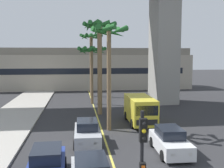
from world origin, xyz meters
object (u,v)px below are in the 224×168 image
Objects in this scene: palm_tree_far_median at (91,48)px; palm_tree_farthest_median at (100,42)px; car_queue_fourth at (47,166)px; palm_tree_mid_median at (91,54)px; car_queue_third at (87,133)px; traffic_light_median_near at (142,156)px; delivery_van at (140,109)px; car_queue_second at (170,141)px; palm_tree_near_median at (109,45)px.

palm_tree_farthest_median is at bearing -89.24° from palm_tree_far_median.
car_queue_fourth is 21.86m from palm_tree_mid_median.
traffic_light_median_near reaches higher than car_queue_third.
palm_tree_mid_median reaches higher than car_queue_third.
palm_tree_far_median reaches higher than car_queue_fourth.
delivery_van is at bearing -53.74° from palm_tree_farthest_median.
palm_tree_far_median reaches higher than car_queue_second.
traffic_light_median_near is 0.44× the size of palm_tree_farthest_median.
delivery_van is at bearing -70.98° from palm_tree_mid_median.
car_queue_third is at bearing 98.15° from traffic_light_median_near.
palm_tree_near_median is at bearing -87.63° from palm_tree_farthest_median.
palm_tree_mid_median is at bearing 90.63° from traffic_light_median_near.
car_queue_fourth is (-2.13, -5.44, 0.00)m from car_queue_third.
palm_tree_far_median reaches higher than car_queue_third.
car_queue_third is 0.45× the size of palm_tree_far_median.
palm_tree_mid_median reaches higher than traffic_light_median_near.
car_queue_fourth is 16.50m from palm_tree_farthest_median.
palm_tree_mid_median is 0.78× the size of palm_tree_far_median.
palm_tree_farthest_median reaches higher than delivery_van.
car_queue_second is 0.58× the size of palm_tree_mid_median.
car_queue_third is at bearing 153.00° from car_queue_second.
palm_tree_farthest_median reaches higher than car_queue_second.
palm_tree_mid_median is 0.76× the size of palm_tree_farthest_median.
palm_tree_near_median is 1.17× the size of palm_tree_mid_median.
car_queue_second is 1.01× the size of car_queue_third.
palm_tree_far_median is 12.73m from palm_tree_farthest_median.
car_queue_third is 7.10m from palm_tree_near_median.
car_queue_third is 11.45m from palm_tree_farthest_median.
palm_tree_mid_median is (-0.73, 12.34, -0.66)m from palm_tree_near_median.
palm_tree_near_median is 6.09m from palm_tree_farthest_median.
car_queue_third is 16.45m from palm_tree_mid_median.
car_queue_fourth is 12.44m from delivery_van.
car_queue_second is at bearing 22.17° from car_queue_fourth.
car_queue_third is at bearing -100.03° from palm_tree_farthest_median.
car_queue_third is 0.57× the size of palm_tree_mid_median.
car_queue_third is 0.99× the size of car_queue_fourth.
palm_tree_mid_median is at bearing 109.02° from delivery_van.
palm_tree_near_median reaches higher than delivery_van.
palm_tree_near_median reaches higher than car_queue_third.
palm_tree_near_median reaches higher than car_queue_second.
palm_tree_mid_median is (-3.83, 18.02, 5.42)m from car_queue_second.
traffic_light_median_near is 0.50× the size of palm_tree_near_median.
palm_tree_near_median is (-3.10, 5.68, 6.08)m from car_queue_second.
palm_tree_near_median is (-2.93, -1.73, 5.52)m from delivery_van.
car_queue_third is 6.87m from delivery_van.
car_queue_second is at bearing -74.08° from palm_tree_farthest_median.
car_queue_third is 10.29m from traffic_light_median_near.
car_queue_fourth is 0.45× the size of palm_tree_far_median.
palm_tree_mid_median is at bearing 85.76° from car_queue_third.
car_queue_fourth is 11.26m from palm_tree_near_median.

